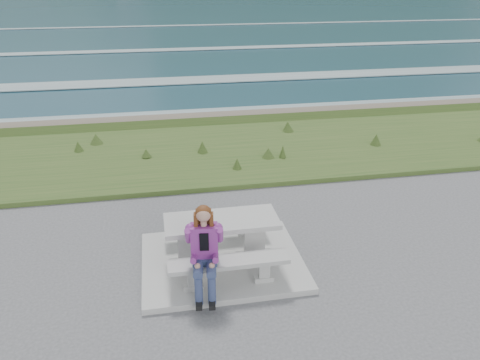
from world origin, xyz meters
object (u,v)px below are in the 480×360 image
object	(u,v)px
bench_landward	(229,265)
picnic_table	(222,228)
seated_woman	(205,264)
bench_seaward	(216,220)

from	to	relation	value
bench_landward	picnic_table	bearing A→B (deg)	90.00
bench_landward	seated_woman	world-z (taller)	seated_woman
picnic_table	seated_woman	xyz separation A→B (m)	(-0.37, -0.83, -0.08)
bench_seaward	seated_woman	size ratio (longest dim) A/B	1.31
picnic_table	seated_woman	bearing A→B (deg)	-113.88
seated_woman	bench_seaward	bearing A→B (deg)	83.81
seated_woman	bench_landward	bearing A→B (deg)	26.72
bench_landward	seated_woman	size ratio (longest dim) A/B	1.31
bench_landward	bench_seaward	world-z (taller)	same
bench_landward	bench_seaward	distance (m)	1.40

